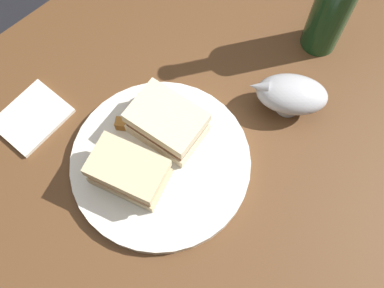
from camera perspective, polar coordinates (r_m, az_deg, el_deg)
The scene contains 11 objects.
ground_plane at distance 1.49m, azimuth 1.93°, elevation -11.08°, with size 6.00×6.00×0.00m, color black.
dining_table at distance 1.11m, azimuth 2.56°, elevation -7.14°, with size 1.01×0.84×0.78m, color brown.
plate at distance 0.72m, azimuth -3.94°, elevation -2.36°, with size 0.28×0.28×0.02m, color silver.
sandwich_half_left at distance 0.70m, azimuth -3.12°, elevation 2.64°, with size 0.10×0.12×0.06m.
sandwich_half_right at distance 0.68m, azimuth -7.92°, elevation -3.49°, with size 0.10×0.13×0.06m.
potato_wedge_front at distance 0.70m, azimuth -8.15°, elevation -2.81°, with size 0.05×0.02×0.02m, color #B77F33.
potato_wedge_middle at distance 0.73m, azimuth -7.59°, elevation 2.38°, with size 0.05×0.02×0.02m, color #AD702D.
potato_wedge_back at distance 0.74m, azimuth -5.15°, elevation 4.74°, with size 0.05×0.02×0.01m, color #B77F33.
gravy_boat at distance 0.75m, azimuth 12.26°, elevation 6.10°, with size 0.13×0.13×0.07m.
cider_bottle at distance 0.78m, azimuth 17.40°, elevation 16.47°, with size 0.06×0.06×0.27m.
napkin at distance 0.80m, azimuth -19.35°, elevation 3.16°, with size 0.11×0.09×0.01m, color silver.
Camera 1 is at (-0.24, -0.18, 1.46)m, focal length 42.61 mm.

